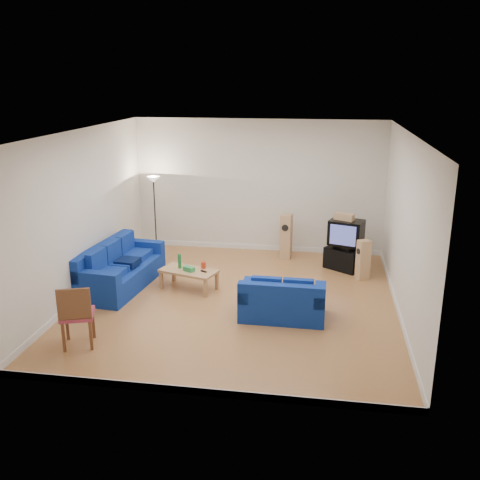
# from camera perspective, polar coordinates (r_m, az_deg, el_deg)

# --- Properties ---
(room) EXTENTS (6.01, 6.51, 3.21)m
(room) POSITION_cam_1_polar(r_m,az_deg,el_deg) (9.84, -0.37, 1.80)
(room) COLOR #995C2F
(room) RESTS_ON ground
(sofa_three_seat) EXTENTS (1.22, 2.38, 0.88)m
(sofa_three_seat) POSITION_cam_1_polar(r_m,az_deg,el_deg) (11.20, -12.85, -3.25)
(sofa_three_seat) COLOR navy
(sofa_three_seat) RESTS_ON ground
(sofa_loveseat) EXTENTS (1.51, 0.86, 0.75)m
(sofa_loveseat) POSITION_cam_1_polar(r_m,az_deg,el_deg) (9.54, 4.54, -6.76)
(sofa_loveseat) COLOR navy
(sofa_loveseat) RESTS_ON ground
(coffee_table) EXTENTS (1.25, 0.87, 0.41)m
(coffee_table) POSITION_cam_1_polar(r_m,az_deg,el_deg) (10.82, -5.49, -3.45)
(coffee_table) COLOR tan
(coffee_table) RESTS_ON ground
(bottle) EXTENTS (0.08, 0.08, 0.30)m
(bottle) POSITION_cam_1_polar(r_m,az_deg,el_deg) (10.87, -6.46, -2.26)
(bottle) COLOR #197233
(bottle) RESTS_ON coffee_table
(tissue_box) EXTENTS (0.26, 0.22, 0.09)m
(tissue_box) POSITION_cam_1_polar(r_m,az_deg,el_deg) (10.72, -5.47, -3.08)
(tissue_box) COLOR green
(tissue_box) RESTS_ON coffee_table
(red_canister) EXTENTS (0.10, 0.10, 0.13)m
(red_canister) POSITION_cam_1_polar(r_m,az_deg,el_deg) (10.84, -3.92, -2.70)
(red_canister) COLOR red
(red_canister) RESTS_ON coffee_table
(remote) EXTENTS (0.15, 0.12, 0.02)m
(remote) POSITION_cam_1_polar(r_m,az_deg,el_deg) (10.67, -3.89, -3.35)
(remote) COLOR black
(remote) RESTS_ON coffee_table
(tv_stand) EXTENTS (0.89, 0.80, 0.48)m
(tv_stand) POSITION_cam_1_polar(r_m,az_deg,el_deg) (12.13, 10.94, -2.00)
(tv_stand) COLOR black
(tv_stand) RESTS_ON ground
(av_receiver) EXTENTS (0.59, 0.59, 0.11)m
(av_receiver) POSITION_cam_1_polar(r_m,az_deg,el_deg) (12.06, 11.28, -0.66)
(av_receiver) COLOR black
(av_receiver) RESTS_ON tv_stand
(television) EXTENTS (0.83, 0.71, 0.55)m
(television) POSITION_cam_1_polar(r_m,az_deg,el_deg) (11.94, 11.26, 0.81)
(television) COLOR black
(television) RESTS_ON av_receiver
(centre_speaker) EXTENTS (0.46, 0.34, 0.15)m
(centre_speaker) POSITION_cam_1_polar(r_m,az_deg,el_deg) (11.87, 11.05, 2.46)
(centre_speaker) COLOR tan
(centre_speaker) RESTS_ON television
(speaker_left) EXTENTS (0.28, 0.35, 1.07)m
(speaker_left) POSITION_cam_1_polar(r_m,az_deg,el_deg) (12.61, 4.94, 0.39)
(speaker_left) COLOR tan
(speaker_left) RESTS_ON ground
(speaker_right) EXTENTS (0.31, 0.29, 0.85)m
(speaker_right) POSITION_cam_1_polar(r_m,az_deg,el_deg) (11.58, 13.00, -2.06)
(speaker_right) COLOR tan
(speaker_right) RESTS_ON ground
(floor_lamp) EXTENTS (0.32, 0.32, 1.87)m
(floor_lamp) POSITION_cam_1_polar(r_m,az_deg,el_deg) (12.97, -9.18, 5.30)
(floor_lamp) COLOR black
(floor_lamp) RESTS_ON ground
(dining_chair) EXTENTS (0.64, 0.64, 1.05)m
(dining_chair) POSITION_cam_1_polar(r_m,az_deg,el_deg) (8.80, -17.06, -7.45)
(dining_chair) COLOR brown
(dining_chair) RESTS_ON ground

